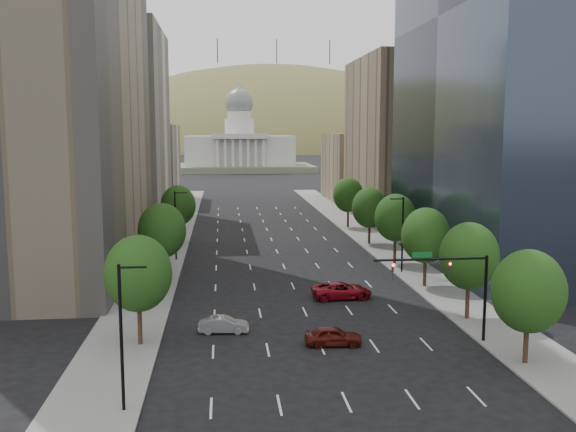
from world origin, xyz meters
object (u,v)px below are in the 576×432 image
object	(u,v)px
car_maroon	(333,336)
car_silver	(224,325)
capitol	(240,150)
car_red_far	(342,290)
traffic_signal	(455,279)

from	to	relation	value
car_maroon	car_silver	distance (m)	9.42
capitol	car_silver	distance (m)	215.44
capitol	car_silver	bearing A→B (deg)	-92.00
car_silver	car_maroon	bearing A→B (deg)	-111.71
car_silver	car_red_far	size ratio (longest dim) A/B	0.69
car_maroon	car_red_far	distance (m)	14.20
car_maroon	car_red_far	size ratio (longest dim) A/B	0.75
car_silver	car_red_far	distance (m)	15.29
traffic_signal	car_red_far	bearing A→B (deg)	113.61
capitol	car_maroon	xyz separation A→B (m)	(1.00, -219.24, -7.82)
car_silver	capitol	bearing A→B (deg)	1.92
car_silver	car_red_far	xyz separation A→B (m)	(11.78, 9.74, 0.15)
car_red_far	capitol	bearing A→B (deg)	-3.15
capitol	car_red_far	bearing A→B (deg)	-88.80
car_silver	car_red_far	bearing A→B (deg)	-46.52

